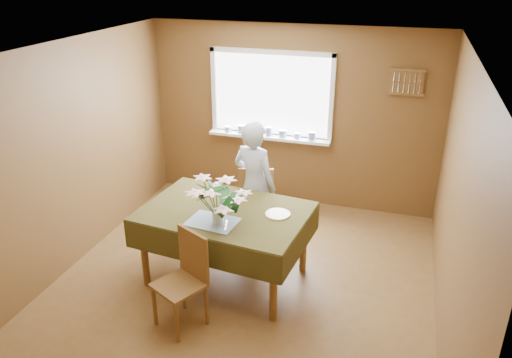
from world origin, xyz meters
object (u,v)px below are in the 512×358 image
(dining_table, at_px, (225,219))
(chair_far, at_px, (256,199))
(seated_woman, at_px, (255,185))
(chair_near, at_px, (186,276))
(flower_bouquet, at_px, (217,197))

(dining_table, distance_m, chair_far, 0.97)
(chair_far, relative_size, seated_woman, 0.62)
(chair_far, height_order, seated_woman, seated_woman)
(chair_near, height_order, flower_bouquet, flower_bouquet)
(chair_far, bearing_deg, chair_near, 69.75)
(dining_table, height_order, chair_far, chair_far)
(chair_far, distance_m, seated_woman, 0.30)
(chair_near, bearing_deg, seated_woman, 110.24)
(seated_woman, height_order, flower_bouquet, seated_woman)
(dining_table, xyz_separation_m, chair_near, (-0.11, -0.79, -0.21))
(chair_near, xyz_separation_m, flower_bouquet, (0.14, 0.51, 0.61))
(chair_far, distance_m, chair_near, 1.74)
(chair_far, xyz_separation_m, chair_near, (-0.16, -1.74, -0.01))
(seated_woman, distance_m, flower_bouquet, 1.13)
(dining_table, bearing_deg, chair_near, -91.71)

